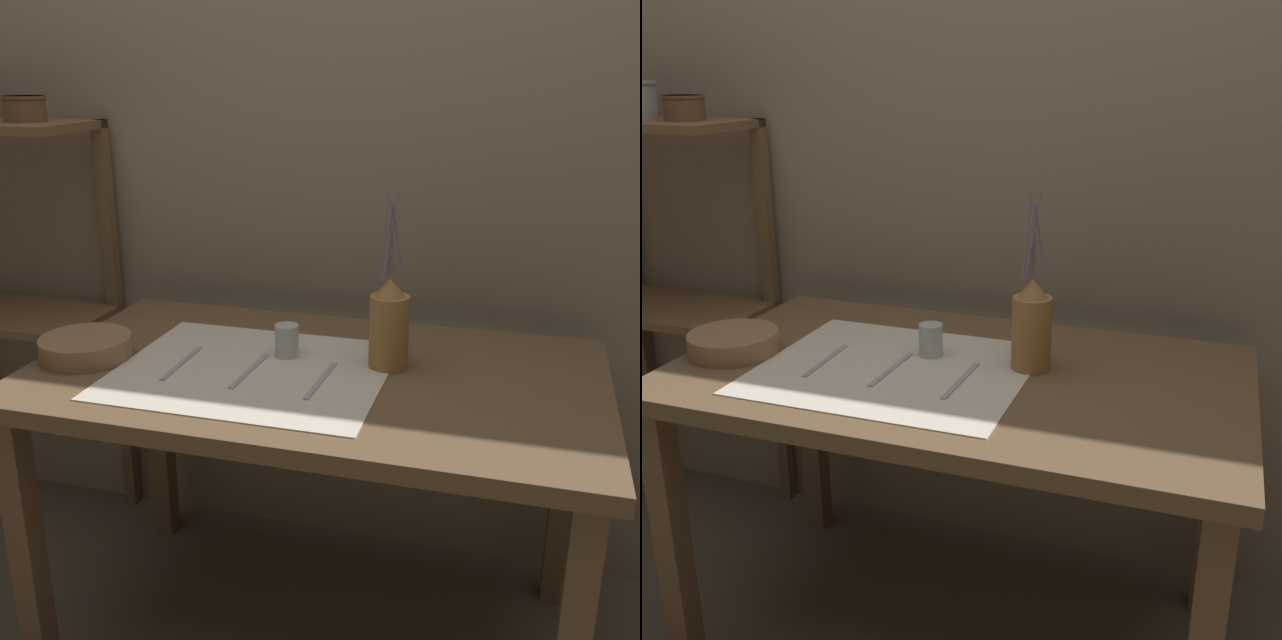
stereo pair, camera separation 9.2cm
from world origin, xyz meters
TOP-DOWN VIEW (x-y plane):
  - ground_plane at (0.00, 0.00)m, footprint 12.00×12.00m
  - stone_wall_back at (0.00, 0.49)m, footprint 7.00×0.06m
  - wooden_table at (0.00, 0.00)m, footprint 1.31×0.76m
  - wooden_shelf_unit at (-1.04, 0.32)m, footprint 0.58×0.32m
  - linen_cloth at (-0.14, -0.05)m, footprint 0.61×0.52m
  - pitcher_with_flowers at (0.16, 0.06)m, footprint 0.09×0.09m
  - wooden_bowl at (-0.54, -0.08)m, footprint 0.21×0.21m
  - glass_tumbler_near at (-0.09, 0.05)m, footprint 0.06×0.06m
  - knife_center at (-0.31, -0.06)m, footprint 0.02×0.21m
  - fork_outer at (-0.14, -0.06)m, footprint 0.02×0.21m
  - fork_inner at (0.03, -0.07)m, footprint 0.02×0.21m
  - metal_pot_small at (-0.91, 0.28)m, footprint 0.12×0.12m

SIDE VIEW (x-z plane):
  - ground_plane at x=0.00m, z-range 0.00..0.00m
  - wooden_table at x=0.00m, z-range 0.28..1.03m
  - linen_cloth at x=-0.14m, z-range 0.75..0.75m
  - knife_center at x=-0.31m, z-range 0.75..0.76m
  - fork_outer at x=-0.14m, z-range 0.75..0.76m
  - fork_inner at x=0.03m, z-range 0.75..0.76m
  - wooden_bowl at x=-0.54m, z-range 0.75..0.80m
  - glass_tumbler_near at x=-0.09m, z-range 0.75..0.83m
  - pitcher_with_flowers at x=0.16m, z-range 0.65..1.06m
  - wooden_shelf_unit at x=-1.04m, z-range 0.25..1.52m
  - stone_wall_back at x=0.00m, z-range 0.00..2.40m
  - metal_pot_small at x=-0.91m, z-range 1.27..1.34m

